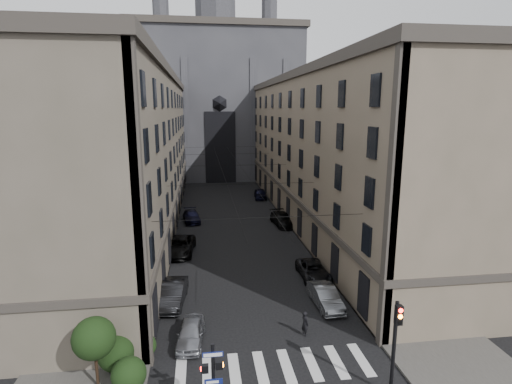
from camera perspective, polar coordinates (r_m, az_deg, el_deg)
name	(u,v)px	position (r m, az deg, el deg)	size (l,w,h in m)	color
sidewalk_left	(151,223)	(53.40, -14.82, -4.28)	(7.00, 80.00, 0.15)	#383533
sidewalk_right	(309,217)	(54.86, 7.54, -3.55)	(7.00, 80.00, 0.15)	#383533
zebra_crossing	(274,367)	(24.96, 2.53, -23.70)	(11.00, 3.20, 0.01)	beige
building_left	(122,151)	(52.14, -18.58, 5.52)	(13.60, 60.60, 18.85)	#524C3F
building_right	(332,149)	(54.04, 10.83, 6.12)	(13.60, 60.60, 18.85)	brown
gothic_tower	(217,93)	(90.07, -5.59, 13.84)	(35.00, 23.00, 58.00)	#2D2D33
pedestrian_signal_left	(213,377)	(20.48, -6.16, -24.74)	(1.02, 0.38, 4.00)	black
traffic_light_right	(395,338)	(22.33, 19.30, -19.04)	(0.34, 0.50, 5.20)	black
shrub_cluster	(113,351)	(24.18, -19.71, -20.62)	(3.90, 4.40, 3.90)	black
tram_wires	(231,167)	(51.26, -3.55, 3.64)	(14.00, 60.00, 0.43)	black
car_left_near	(191,333)	(26.93, -9.30, -19.22)	(1.61, 4.01, 1.37)	gray
car_left_midnear	(173,294)	(31.70, -11.81, -14.01)	(1.75, 5.01, 1.65)	black
car_left_midfar	(180,246)	(41.62, -10.84, -7.60)	(2.74, 5.95, 1.65)	black
car_left_far	(192,216)	(52.98, -9.19, -3.45)	(1.97, 4.85, 1.41)	black
car_right_near	(325,297)	(31.22, 9.88, -14.52)	(1.58, 4.53, 1.49)	slate
car_right_midnear	(313,270)	(35.78, 8.18, -11.04)	(2.27, 4.93, 1.37)	black
car_right_midfar	(282,219)	(50.79, 3.79, -3.89)	(2.20, 5.41, 1.57)	black
car_right_far	(260,194)	(65.59, 0.61, -0.26)	(1.88, 4.68, 1.59)	black
pedestrian	(305,323)	(27.48, 7.02, -18.11)	(0.61, 0.40, 1.67)	black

